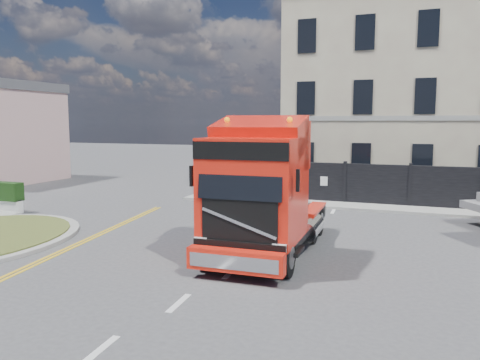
% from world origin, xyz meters
% --- Properties ---
extents(ground, '(120.00, 120.00, 0.00)m').
position_xyz_m(ground, '(0.00, 0.00, 0.00)').
color(ground, '#424244').
rests_on(ground, ground).
extents(hoarding_fence, '(18.80, 0.25, 2.00)m').
position_xyz_m(hoarding_fence, '(6.55, 9.00, 1.00)').
color(hoarding_fence, black).
rests_on(hoarding_fence, ground).
extents(georgian_building, '(12.30, 10.30, 12.80)m').
position_xyz_m(georgian_building, '(6.00, 16.50, 5.77)').
color(georgian_building, beige).
rests_on(georgian_building, ground).
extents(pavement_far, '(20.00, 1.60, 0.12)m').
position_xyz_m(pavement_far, '(6.00, 8.10, 0.06)').
color(pavement_far, gray).
rests_on(pavement_far, ground).
extents(truck, '(2.70, 6.81, 4.04)m').
position_xyz_m(truck, '(3.00, -1.23, 1.81)').
color(truck, black).
rests_on(truck, ground).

